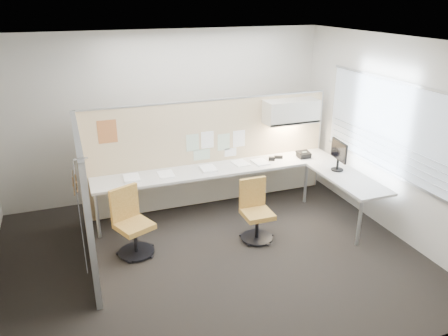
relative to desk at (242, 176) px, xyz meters
name	(u,v)px	position (x,y,z in m)	size (l,w,h in m)	color
floor	(209,256)	(-0.93, -1.13, -0.61)	(5.50, 4.50, 0.01)	black
ceiling	(206,42)	(-0.93, -1.13, 2.20)	(5.50, 4.50, 0.01)	white
wall_back	(166,115)	(-0.93, 1.12, 0.80)	(5.50, 0.02, 2.80)	beige
wall_front	(297,253)	(-0.93, -3.38, 0.80)	(5.50, 0.02, 2.80)	beige
wall_right	(389,136)	(1.82, -1.13, 0.80)	(0.02, 4.50, 2.80)	beige
window_pane	(389,126)	(1.79, -1.13, 0.95)	(0.01, 2.80, 1.30)	#8F9BA6
partition_back	(210,153)	(-0.38, 0.47, 0.27)	(4.10, 0.06, 1.75)	#CBB28C
partition_left	(85,199)	(-2.43, -0.63, 0.27)	(0.06, 2.20, 1.75)	#CBB28C
desk	(242,176)	(0.00, 0.00, 0.00)	(4.00, 2.07, 0.73)	beige
overhead_bin	(291,111)	(0.97, 0.26, 0.91)	(0.90, 0.36, 0.38)	beige
task_light_strip	(290,124)	(0.97, 0.26, 0.70)	(0.60, 0.06, 0.02)	#FFEABF
pinned_papers	(215,144)	(-0.30, 0.44, 0.43)	(1.01, 0.00, 0.47)	#8CBF8C
poster	(107,132)	(-1.98, 0.44, 0.82)	(0.28, 0.00, 0.35)	orange
chair_left	(131,224)	(-1.88, -0.67, -0.17)	(0.57, 0.58, 0.92)	black
chair_right	(256,212)	(-0.15, -0.89, -0.19)	(0.46, 0.46, 0.87)	black
monitor	(339,154)	(1.37, -0.59, 0.41)	(0.19, 0.46, 0.48)	black
phone	(303,155)	(1.16, 0.10, 0.18)	(0.21, 0.20, 0.12)	black
stapler	(279,157)	(0.75, 0.20, 0.15)	(0.14, 0.04, 0.05)	black
tape_dispenser	(272,159)	(0.60, 0.16, 0.16)	(0.10, 0.06, 0.06)	black
coat_hook	(76,192)	(-2.51, -1.63, 0.82)	(0.18, 0.43, 1.29)	silver
paper_stack_0	(132,178)	(-1.72, 0.16, 0.15)	(0.23, 0.30, 0.03)	white
paper_stack_1	(166,174)	(-1.20, 0.16, 0.14)	(0.23, 0.30, 0.02)	white
paper_stack_2	(208,169)	(-0.53, 0.13, 0.15)	(0.23, 0.30, 0.04)	white
paper_stack_3	(240,163)	(0.06, 0.21, 0.13)	(0.23, 0.30, 0.01)	white
paper_stack_4	(260,162)	(0.38, 0.13, 0.14)	(0.23, 0.30, 0.02)	white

